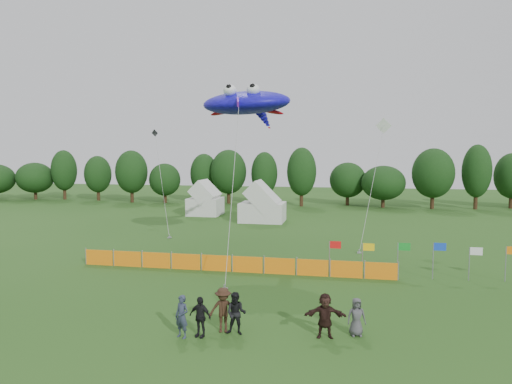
% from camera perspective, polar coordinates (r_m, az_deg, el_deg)
% --- Properties ---
extents(ground, '(160.00, 160.00, 0.00)m').
position_cam_1_polar(ground, '(20.85, -3.28, -15.82)').
color(ground, '#234C16').
rests_on(ground, ground).
extents(treeline, '(104.57, 8.78, 8.36)m').
position_cam_1_polar(treeline, '(63.98, 8.11, 1.99)').
color(treeline, '#382314').
rests_on(treeline, ground).
extents(tent_left, '(3.80, 3.80, 3.35)m').
position_cam_1_polar(tent_left, '(54.59, -6.36, -1.10)').
color(tent_left, silver).
rests_on(tent_left, ground).
extents(tent_right, '(4.78, 3.82, 3.37)m').
position_cam_1_polar(tent_right, '(48.99, 0.83, -1.75)').
color(tent_right, silver).
rests_on(tent_right, ground).
extents(barrier_fence, '(19.90, 0.06, 1.00)m').
position_cam_1_polar(barrier_fence, '(28.71, -3.06, -8.96)').
color(barrier_fence, orange).
rests_on(barrier_fence, ground).
extents(flag_row, '(10.73, 0.70, 2.16)m').
position_cam_1_polar(flag_row, '(28.82, 19.62, -7.40)').
color(flag_row, gray).
rests_on(flag_row, ground).
extents(spectator_a, '(0.74, 0.62, 1.72)m').
position_cam_1_polar(spectator_a, '(19.09, -9.26, -15.11)').
color(spectator_a, '#2B3248').
rests_on(spectator_a, ground).
extents(spectator_b, '(0.85, 0.67, 1.74)m').
position_cam_1_polar(spectator_b, '(19.17, -2.50, -14.94)').
color(spectator_b, black).
rests_on(spectator_b, ground).
extents(spectator_c, '(1.32, 0.93, 1.86)m').
position_cam_1_polar(spectator_c, '(19.43, -4.13, -14.48)').
color(spectator_c, '#331F14').
rests_on(spectator_c, ground).
extents(spectator_d, '(1.03, 0.60, 1.64)m').
position_cam_1_polar(spectator_d, '(19.09, -7.02, -15.21)').
color(spectator_d, black).
rests_on(spectator_d, ground).
extents(spectator_e, '(0.85, 0.66, 1.55)m').
position_cam_1_polar(spectator_e, '(19.51, 12.44, -14.99)').
color(spectator_e, '#46454A').
rests_on(spectator_e, ground).
extents(spectator_f, '(1.72, 0.72, 1.80)m').
position_cam_1_polar(spectator_f, '(19.06, 8.62, -15.02)').
color(spectator_f, black).
rests_on(spectator_f, ground).
extents(stingray_kite, '(7.28, 16.11, 11.93)m').
position_cam_1_polar(stingray_kite, '(32.22, -1.03, 10.96)').
color(stingray_kite, '#190FDC').
rests_on(stingray_kite, ground).
extents(small_kite_white, '(2.80, 6.23, 10.31)m').
position_cam_1_polar(small_kite_white, '(38.37, 15.01, 4.46)').
color(small_kite_white, white).
rests_on(small_kite_white, ground).
extents(small_kite_dark, '(6.61, 11.49, 10.02)m').
position_cam_1_polar(small_kite_dark, '(46.99, -11.88, 2.45)').
color(small_kite_dark, black).
rests_on(small_kite_dark, ground).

